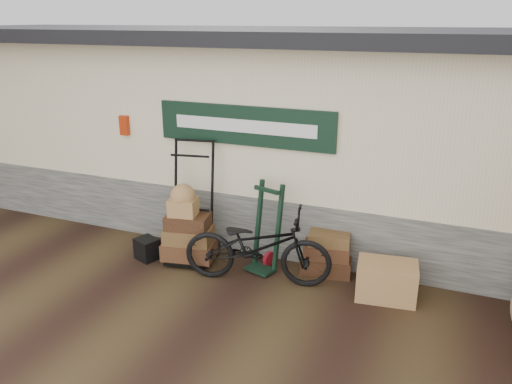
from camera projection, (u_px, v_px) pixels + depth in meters
ground at (237, 287)px, 6.58m from camera, size 80.00×80.00×0.00m
station_building at (302, 127)px, 8.44m from camera, size 14.40×4.10×3.20m
porter_trolley at (192, 201)px, 7.14m from camera, size 0.99×0.81×1.77m
green_barrow at (266, 228)px, 6.87m from camera, size 0.55×0.50×1.25m
suitcase_stack at (327, 252)px, 6.88m from camera, size 0.74×0.53×0.61m
wicker_hamper at (386, 280)px, 6.27m from camera, size 0.79×0.57×0.48m
black_trunk at (147, 249)px, 7.31m from camera, size 0.39×0.37×0.32m
bicycle at (257, 242)px, 6.55m from camera, size 1.07×2.07×1.15m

